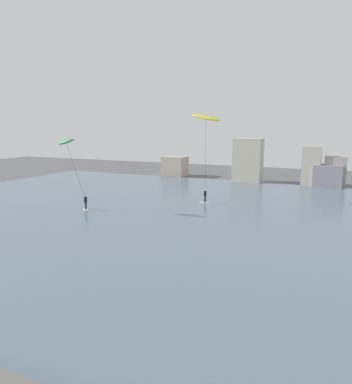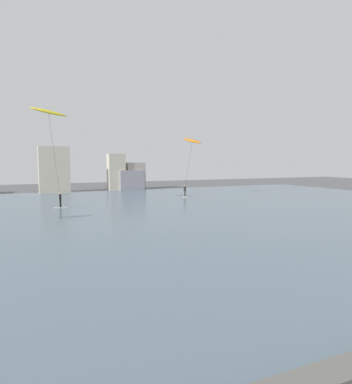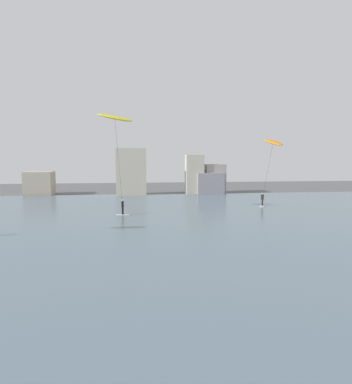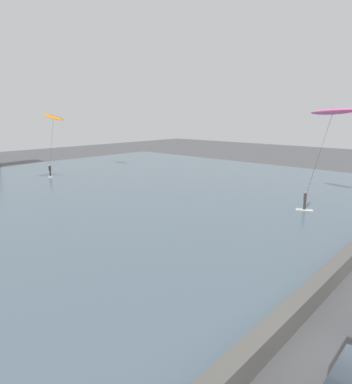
{
  "view_description": "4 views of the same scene",
  "coord_description": "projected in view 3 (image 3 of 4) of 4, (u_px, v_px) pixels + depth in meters",
  "views": [
    {
      "loc": [
        9.07,
        -4.17,
        9.38
      ],
      "look_at": [
        -0.32,
        16.85,
        5.15
      ],
      "focal_mm": 33.63,
      "sensor_mm": 36.0,
      "label": 1
    },
    {
      "loc": [
        -8.46,
        -1.2,
        5.09
      ],
      "look_at": [
        -2.54,
        12.24,
        3.74
      ],
      "focal_mm": 31.7,
      "sensor_mm": 36.0,
      "label": 2
    },
    {
      "loc": [
        -4.02,
        -2.16,
        6.68
      ],
      "look_at": [
        -2.14,
        14.51,
        4.88
      ],
      "focal_mm": 34.49,
      "sensor_mm": 36.0,
      "label": 3
    },
    {
      "loc": [
        -10.22,
        -1.38,
        8.22
      ],
      "look_at": [
        2.26,
        9.99,
        4.37
      ],
      "focal_mm": 31.8,
      "sensor_mm": 36.0,
      "label": 4
    }
  ],
  "objects": [
    {
      "name": "water_bay",
      "position": [
        180.0,
        227.0,
        32.98
      ],
      "size": [
        84.0,
        52.0,
        0.1
      ],
      "primitive_type": "cube",
      "color": "slate",
      "rests_on": "ground"
    },
    {
      "name": "far_shore_buildings",
      "position": [
        149.0,
        177.0,
        58.83
      ],
      "size": [
        31.77,
        5.77,
        7.36
      ],
      "color": "#B7A893",
      "rests_on": "ground"
    },
    {
      "name": "kitesurfer_yellow",
      "position": [
        115.0,
        124.0,
        39.79
      ],
      "size": [
        3.99,
        3.09,
        11.01
      ],
      "color": "silver",
      "rests_on": "water_bay"
    },
    {
      "name": "kitesurfer_orange",
      "position": [
        272.0,
        147.0,
        45.43
      ],
      "size": [
        2.96,
        3.75,
        8.45
      ],
      "color": "silver",
      "rests_on": "water_bay"
    }
  ]
}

